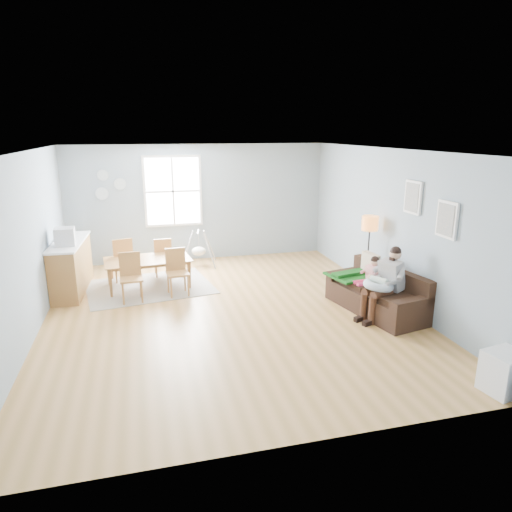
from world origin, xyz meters
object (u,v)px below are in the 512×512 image
object	(u,v)px
chair_sw	(131,274)
chair_ne	(163,255)
baby_swing	(199,250)
chair_nw	(122,257)
father	(385,281)
monitor	(65,237)
counter	(71,266)
floor_lamp	(370,230)
chair_se	(177,269)
dining_table	(149,273)
storage_cube	(504,372)
sofa	(378,296)
toddler	(370,274)

from	to	relation	value
chair_sw	chair_ne	size ratio (longest dim) A/B	1.05
chair_ne	baby_swing	xyz separation A→B (m)	(0.83, 0.62, -0.11)
chair_sw	chair_nw	xyz separation A→B (m)	(-0.18, 1.14, 0.02)
chair_nw	baby_swing	bearing A→B (deg)	24.58
father	chair_sw	world-z (taller)	father
chair_nw	chair_ne	distance (m)	0.83
father	monitor	size ratio (longest dim) A/B	3.40
chair_nw	counter	world-z (taller)	counter
baby_swing	floor_lamp	bearing A→B (deg)	-42.04
chair_se	chair_ne	xyz separation A→B (m)	(-0.19, 1.15, -0.02)
chair_sw	baby_swing	size ratio (longest dim) A/B	0.98
chair_nw	dining_table	bearing A→B (deg)	-45.49
storage_cube	chair_se	size ratio (longest dim) A/B	0.59
father	dining_table	world-z (taller)	father
sofa	monitor	world-z (taller)	monitor
floor_lamp	counter	bearing A→B (deg)	164.79
counter	baby_swing	distance (m)	2.81
storage_cube	chair_ne	size ratio (longest dim) A/B	0.61
dining_table	chair_sw	size ratio (longest dim) A/B	1.85
father	chair_sw	distance (m)	4.44
chair_sw	monitor	size ratio (longest dim) A/B	2.52
toddler	monitor	xyz separation A→B (m)	(-5.11, 1.88, 0.52)
chair_nw	floor_lamp	bearing A→B (deg)	-22.04
monitor	baby_swing	world-z (taller)	monitor
chair_ne	baby_swing	distance (m)	1.04
father	chair_se	bearing A→B (deg)	148.13
dining_table	baby_swing	size ratio (longest dim) A/B	1.81
father	chair_se	xyz separation A→B (m)	(-3.20, 1.99, -0.14)
toddler	monitor	size ratio (longest dim) A/B	2.10
sofa	counter	distance (m)	5.72
dining_table	father	bearing A→B (deg)	-39.56
sofa	floor_lamp	distance (m)	1.33
toddler	counter	world-z (taller)	counter
floor_lamp	monitor	world-z (taller)	floor_lamp
monitor	toddler	bearing A→B (deg)	-20.17
father	baby_swing	world-z (taller)	father
floor_lamp	counter	distance (m)	5.68
sofa	father	xyz separation A→B (m)	(-0.06, -0.29, 0.37)
dining_table	baby_swing	bearing A→B (deg)	41.94
counter	floor_lamp	bearing A→B (deg)	-15.21
chair_nw	monitor	world-z (taller)	monitor
monitor	baby_swing	size ratio (longest dim) A/B	0.39
monitor	chair_nw	bearing A→B (deg)	36.24
chair_nw	baby_swing	distance (m)	1.82
toddler	chair_nw	world-z (taller)	toddler
chair_se	chair_nw	distance (m)	1.43
dining_table	chair_ne	xyz separation A→B (m)	(0.32, 0.64, 0.18)
sofa	chair_nw	distance (m)	5.07
sofa	baby_swing	bearing A→B (deg)	127.10
chair_sw	father	bearing A→B (deg)	-24.75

